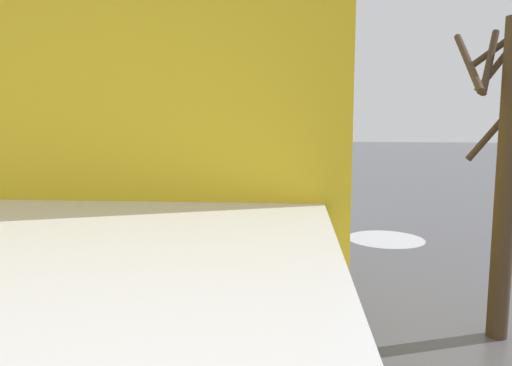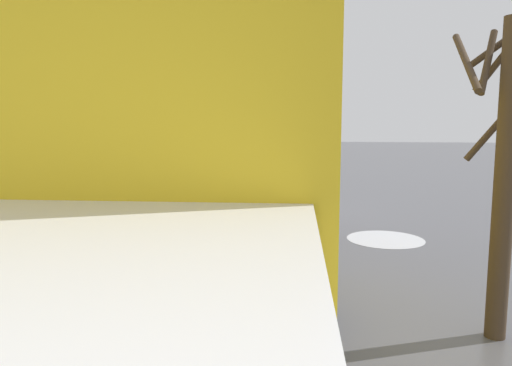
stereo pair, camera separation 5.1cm
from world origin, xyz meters
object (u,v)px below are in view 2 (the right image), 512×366
(bare_tree_near, at_px, (503,166))
(cargo_van_parked_right, at_px, (145,172))
(shopping_cart_vendor, at_px, (271,199))
(hand_dolly_boxes, at_px, (230,193))
(pedestrian_white_side, at_px, (308,164))
(pedestrian_black_side, at_px, (213,160))
(pedestrian_pink_side, at_px, (262,165))
(pedestrian_far_side, at_px, (290,157))
(box_truck_background, at_px, (184,191))

(bare_tree_near, bearing_deg, cargo_van_parked_right, -45.47)
(shopping_cart_vendor, bearing_deg, hand_dolly_boxes, 8.59)
(pedestrian_white_side, xyz_separation_m, bare_tree_near, (-2.31, 5.20, 0.48))
(cargo_van_parked_right, distance_m, pedestrian_white_side, 4.84)
(pedestrian_black_side, bearing_deg, shopping_cart_vendor, -174.17)
(pedestrian_black_side, bearing_deg, hand_dolly_boxes, 179.22)
(hand_dolly_boxes, distance_m, pedestrian_pink_side, 1.73)
(cargo_van_parked_right, relative_size, shopping_cart_vendor, 5.12)
(pedestrian_pink_side, height_order, pedestrian_black_side, same)
(bare_tree_near, bearing_deg, shopping_cart_vendor, -63.06)
(pedestrian_pink_side, relative_size, pedestrian_black_side, 1.00)
(pedestrian_pink_side, xyz_separation_m, pedestrian_black_side, (1.38, -1.19, 0.00))
(shopping_cart_vendor, height_order, pedestrian_far_side, pedestrian_far_side)
(pedestrian_pink_side, relative_size, pedestrian_far_side, 1.00)
(shopping_cart_vendor, bearing_deg, pedestrian_black_side, 5.83)
(hand_dolly_boxes, distance_m, pedestrian_white_side, 2.41)
(cargo_van_parked_right, relative_size, box_truck_background, 0.64)
(pedestrian_far_side, bearing_deg, pedestrian_white_side, 103.76)
(pedestrian_black_side, relative_size, pedestrian_far_side, 1.00)
(pedestrian_black_side, bearing_deg, bare_tree_near, 127.16)
(shopping_cart_vendor, height_order, bare_tree_near, bare_tree_near)
(shopping_cart_vendor, xyz_separation_m, pedestrian_pink_side, (0.10, 1.35, 1.00))
(pedestrian_pink_side, height_order, pedestrian_white_side, same)
(box_truck_background, height_order, shopping_cart_vendor, box_truck_background)
(cargo_van_parked_right, relative_size, pedestrian_black_side, 2.49)
(box_truck_background, relative_size, hand_dolly_boxes, 6.33)
(box_truck_background, height_order, pedestrian_far_side, box_truck_background)
(cargo_van_parked_right, height_order, box_truck_background, box_truck_background)
(cargo_van_parked_right, bearing_deg, shopping_cart_vendor, 171.76)
(hand_dolly_boxes, height_order, pedestrian_pink_side, pedestrian_pink_side)
(cargo_van_parked_right, height_order, pedestrian_black_side, cargo_van_parked_right)
(pedestrian_far_side, bearing_deg, bare_tree_near, 111.03)
(pedestrian_black_side, height_order, pedestrian_white_side, same)
(cargo_van_parked_right, xyz_separation_m, pedestrian_pink_side, (-3.45, 1.86, 0.39))
(pedestrian_far_side, bearing_deg, pedestrian_pink_side, 77.81)
(shopping_cart_vendor, height_order, hand_dolly_boxes, hand_dolly_boxes)
(pedestrian_far_side, distance_m, bare_tree_near, 7.96)
(shopping_cart_vendor, distance_m, pedestrian_pink_side, 1.68)
(box_truck_background, bearing_deg, hand_dolly_boxes, -83.27)
(pedestrian_pink_side, bearing_deg, bare_tree_near, 123.56)
(pedestrian_black_side, bearing_deg, pedestrian_white_side, 156.55)
(box_truck_background, xyz_separation_m, hand_dolly_boxes, (0.92, -7.82, -1.21))
(pedestrian_pink_side, bearing_deg, hand_dolly_boxes, -51.62)
(shopping_cart_vendor, bearing_deg, box_truck_background, 89.13)
(box_truck_background, bearing_deg, pedestrian_black_side, -80.11)
(pedestrian_white_side, bearing_deg, pedestrian_black_side, -23.45)
(box_truck_background, xyz_separation_m, pedestrian_far_side, (-0.53, -8.98, -0.35))
(pedestrian_pink_side, xyz_separation_m, bare_tree_near, (-3.36, 5.06, 0.50))
(pedestrian_black_side, height_order, bare_tree_near, bare_tree_near)
(box_truck_background, distance_m, pedestrian_far_side, 9.00)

